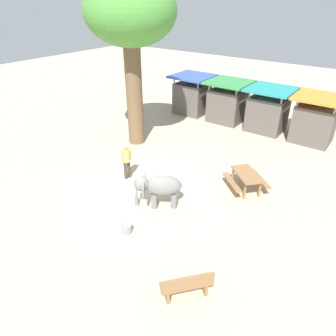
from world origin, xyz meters
TOP-DOWN VIEW (x-y plane):
  - ground_plane at (0.00, 0.00)m, footprint 60.00×60.00m
  - elephant at (1.32, -0.62)m, footprint 1.73×1.65m
  - person_handler at (-1.02, 0.11)m, footprint 0.32×0.50m
  - shade_tree_main at (-3.22, 3.19)m, footprint 4.39×4.02m
  - wooden_bench at (4.45, -3.43)m, footprint 1.20×1.33m
  - picnic_table_near at (3.55, 2.34)m, footprint 2.10×2.10m
  - market_stall_blue at (-3.36, 8.97)m, footprint 2.50×2.50m
  - market_stall_green at (-0.76, 8.97)m, footprint 2.50×2.50m
  - market_stall_teal at (1.84, 8.97)m, footprint 2.50×2.50m
  - market_stall_orange at (4.44, 8.97)m, footprint 2.50×2.50m
  - feed_bucket at (1.40, -2.52)m, footprint 0.36×0.36m

SIDE VIEW (x-z plane):
  - ground_plane at x=0.00m, z-range 0.00..0.00m
  - feed_bucket at x=1.40m, z-range 0.00..0.32m
  - wooden_bench at x=4.45m, z-range 0.03..0.91m
  - picnic_table_near at x=3.55m, z-range 0.20..0.98m
  - elephant at x=1.32m, z-range 0.18..1.44m
  - person_handler at x=-1.02m, z-range 0.14..1.76m
  - market_stall_blue at x=-3.36m, z-range -0.12..2.40m
  - market_stall_green at x=-0.76m, z-range -0.12..2.40m
  - market_stall_teal at x=1.84m, z-range -0.12..2.40m
  - market_stall_orange at x=4.44m, z-range -0.12..2.40m
  - shade_tree_main at x=-3.22m, z-range 2.20..10.18m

